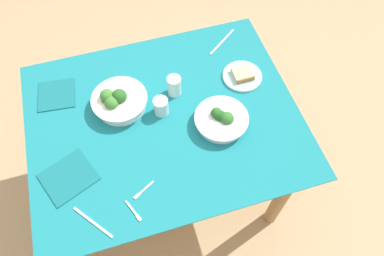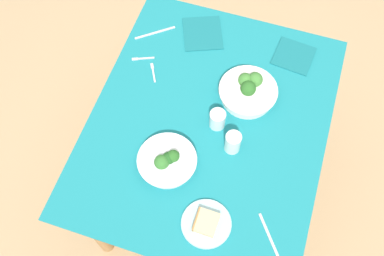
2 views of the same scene
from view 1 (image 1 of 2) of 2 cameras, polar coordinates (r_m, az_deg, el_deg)
ground_plane at (r=2.28m, az=-3.24°, el=-8.47°), size 6.00×6.00×0.00m
dining_table at (r=1.73m, az=-4.22°, el=-0.56°), size 1.21×0.99×0.73m
broccoli_bowl_far at (r=1.66m, az=-11.54°, el=4.17°), size 0.25×0.25×0.11m
broccoli_bowl_near at (r=1.59m, az=4.66°, el=1.31°), size 0.24×0.24×0.09m
bread_side_plate at (r=1.77m, az=7.97°, el=8.18°), size 0.19×0.19×0.04m
water_glass_center at (r=1.61m, az=-4.91°, el=3.42°), size 0.07×0.07×0.09m
water_glass_side at (r=1.67m, az=-2.83°, el=6.68°), size 0.06×0.06×0.10m
fork_by_far_bowl at (r=1.45m, az=-9.14°, el=-12.91°), size 0.05×0.10×0.00m
fork_by_near_bowl at (r=1.48m, az=-7.74°, el=-9.79°), size 0.10×0.06×0.00m
table_knife_left at (r=1.47m, az=-15.37°, el=-14.15°), size 0.13×0.16×0.00m
table_knife_right at (r=1.93m, az=4.79°, el=13.42°), size 0.18×0.14×0.00m
napkin_folded_upper at (r=1.57m, az=-18.89°, el=-7.33°), size 0.25×0.24×0.01m
napkin_folded_lower at (r=1.81m, az=-20.59°, el=4.94°), size 0.18×0.19×0.01m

